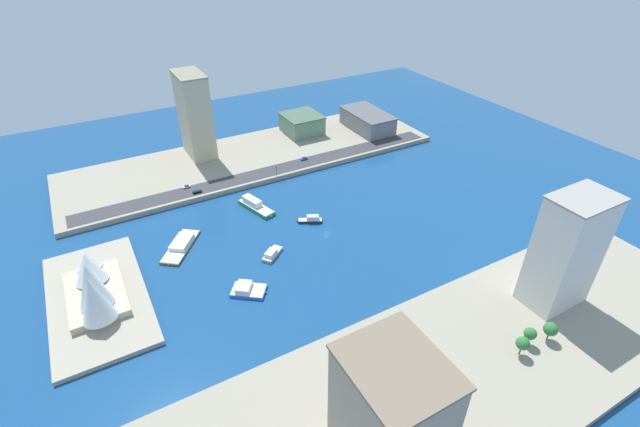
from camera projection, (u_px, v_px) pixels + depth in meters
name	position (u px, v px, depth m)	size (l,w,h in m)	color
ground_plane	(327.00, 232.00, 229.70)	(440.00, 440.00, 0.00)	navy
quay_west	(463.00, 368.00, 159.07)	(70.00, 240.00, 2.87)	#9E937F
quay_east	(254.00, 157.00, 298.77)	(70.00, 240.00, 2.87)	#9E937F
peninsula_point	(98.00, 298.00, 188.96)	(75.13, 37.69, 2.00)	#A89E89
road_strip	(270.00, 171.00, 278.64)	(12.59, 228.00, 0.15)	#38383D
barge_flat_brown	(181.00, 245.00, 219.00)	(27.40, 24.20, 3.32)	brown
patrol_launch_navy	(311.00, 220.00, 236.82)	(8.97, 13.11, 3.86)	#1E284C
catamaran_blue	(247.00, 290.00, 192.67)	(15.77, 16.88, 3.72)	blue
yacht_sleek_gray	(272.00, 254.00, 213.14)	(11.44, 12.79, 3.56)	#999EA3
ferry_green_doubledeck	(255.00, 205.00, 247.52)	(25.60, 13.32, 5.35)	#2D8C4C
hotel_broad_white	(566.00, 251.00, 172.90)	(16.84, 25.32, 48.54)	silver
terminal_long_green	(302.00, 124.00, 324.87)	(27.09, 25.41, 13.36)	slate
office_block_beige	(195.00, 115.00, 284.90)	(28.61, 16.07, 52.89)	#C6B793
warehouse_low_gray	(367.00, 120.00, 330.71)	(42.73, 23.28, 12.81)	gray
hatchback_blue	(304.00, 159.00, 291.08)	(2.01, 4.59, 1.58)	black
van_white	(186.00, 187.00, 261.01)	(1.77, 4.23, 1.49)	black
suv_black	(197.00, 192.00, 256.23)	(1.99, 5.20, 1.56)	black
traffic_light_waterfront	(276.00, 170.00, 271.13)	(0.36, 0.36, 6.50)	black
opera_landmark	(92.00, 284.00, 181.18)	(47.64, 22.22, 22.38)	#BCAD93
park_tree_cluster	(536.00, 335.00, 162.64)	(6.98, 19.45, 8.20)	brown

